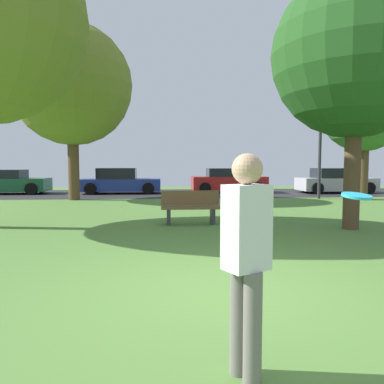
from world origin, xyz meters
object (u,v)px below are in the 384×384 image
at_px(oak_tree_center, 72,85).
at_px(parked_car_red, 228,181).
at_px(park_bench, 190,207).
at_px(parked_car_silver, 335,182).
at_px(parked_car_blue, 120,182).
at_px(person_catcher, 246,256).
at_px(street_lamp_post, 320,151).
at_px(oak_tree_left, 356,55).
at_px(maple_tree_far, 364,109).
at_px(frisbee_disc, 357,196).
at_px(parked_car_green, 9,183).

distance_m(oak_tree_center, parked_car_red, 9.66).
distance_m(parked_car_red, park_bench, 11.26).
xyz_separation_m(oak_tree_center, parked_car_silver, (13.81, 2.96, -4.52)).
bearing_deg(parked_car_blue, parked_car_silver, -2.64).
xyz_separation_m(person_catcher, street_lamp_post, (6.80, 14.20, 1.30)).
distance_m(oak_tree_center, street_lamp_post, 11.75).
xyz_separation_m(oak_tree_left, street_lamp_post, (2.66, 7.97, -2.04)).
bearing_deg(parked_car_red, parked_car_silver, -5.66).
bearing_deg(maple_tree_far, park_bench, -143.48).
bearing_deg(person_catcher, oak_tree_left, 29.30).
height_order(maple_tree_far, street_lamp_post, maple_tree_far).
bearing_deg(frisbee_disc, oak_tree_left, 62.22).
bearing_deg(frisbee_disc, park_bench, 98.36).
distance_m(oak_tree_center, parked_car_blue, 5.97).
height_order(oak_tree_center, street_lamp_post, oak_tree_center).
xyz_separation_m(oak_tree_center, person_catcher, (4.58, -14.65, -4.21)).
bearing_deg(oak_tree_center, parked_car_green, 139.17).
relative_size(oak_tree_center, person_catcher, 4.60).
xyz_separation_m(oak_tree_center, oak_tree_left, (8.72, -8.42, -0.86)).
xyz_separation_m(oak_tree_center, street_lamp_post, (11.38, -0.45, -2.90)).
relative_size(maple_tree_far, park_bench, 3.81).
relative_size(person_catcher, frisbee_disc, 4.87).
distance_m(parked_car_green, parked_car_silver, 18.17).
bearing_deg(parked_car_blue, parked_car_green, 177.83).
xyz_separation_m(parked_car_blue, parked_car_silver, (12.11, -0.56, -0.00)).
distance_m(parked_car_green, park_bench, 14.30).
bearing_deg(oak_tree_center, parked_car_silver, 12.10).
xyz_separation_m(maple_tree_far, park_bench, (-8.38, -6.20, -3.65)).
height_order(oak_tree_left, frisbee_disc, oak_tree_left).
relative_size(parked_car_blue, parked_car_silver, 1.04).
bearing_deg(oak_tree_left, park_bench, 163.96).
distance_m(maple_tree_far, parked_car_green, 18.46).
relative_size(oak_tree_center, parked_car_blue, 1.81).
bearing_deg(oak_tree_left, maple_tree_far, 58.98).
height_order(person_catcher, parked_car_red, person_catcher).
height_order(person_catcher, parked_car_silver, person_catcher).
bearing_deg(oak_tree_center, oak_tree_left, -44.01).
xyz_separation_m(frisbee_disc, park_bench, (-1.00, 6.77, -0.87)).
relative_size(frisbee_disc, parked_car_silver, 0.08).
distance_m(oak_tree_left, street_lamp_post, 8.65).
relative_size(oak_tree_center, frisbee_disc, 22.39).
height_order(maple_tree_far, parked_car_green, maple_tree_far).
bearing_deg(frisbee_disc, parked_car_green, 119.54).
xyz_separation_m(parked_car_red, street_lamp_post, (3.61, -4.01, 1.60)).
bearing_deg(person_catcher, parked_car_silver, 35.22).
relative_size(park_bench, street_lamp_post, 0.36).
bearing_deg(parked_car_silver, person_catcher, -117.67).
bearing_deg(parked_car_red, person_catcher, -99.95).
bearing_deg(parked_car_green, parked_car_red, -0.89).
bearing_deg(person_catcher, parked_car_blue, 71.89).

